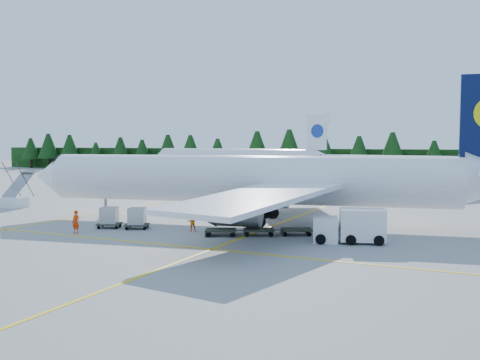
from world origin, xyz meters
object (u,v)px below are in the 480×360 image
at_px(airliner_navy, 237,180).
at_px(airstairs, 8,199).
at_px(airliner_red, 418,169).
at_px(service_truck, 349,226).

distance_m(airliner_navy, airstairs, 29.16).
bearing_deg(airliner_red, service_truck, -79.14).
xyz_separation_m(airstairs, service_truck, (41.01, -5.18, 0.38)).
distance_m(airliner_navy, airliner_red, 41.53).
bearing_deg(airstairs, airliner_navy, -7.83).
distance_m(airliner_red, service_truck, 45.87).
height_order(airliner_red, airstairs, airliner_red).
bearing_deg(airliner_red, airliner_navy, -95.84).
bearing_deg(service_truck, airliner_red, 72.72).
distance_m(airliner_navy, service_truck, 13.64).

